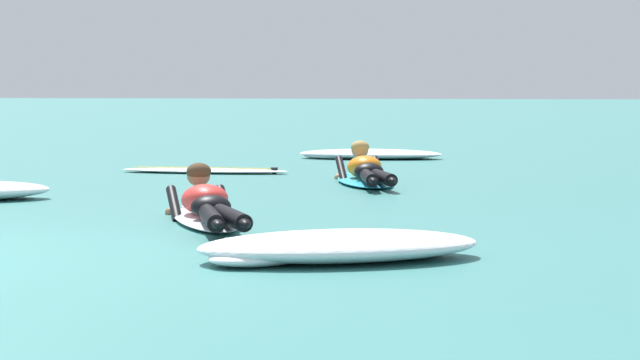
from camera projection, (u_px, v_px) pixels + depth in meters
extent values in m
plane|color=#387A75|center=(190.00, 166.00, 18.81)|extent=(120.00, 120.00, 0.00)
ellipsoid|color=silver|center=(206.00, 219.00, 11.43)|extent=(1.19, 2.10, 0.07)
ellipsoid|color=silver|center=(191.00, 207.00, 12.38)|extent=(0.24, 0.25, 0.06)
ellipsoid|color=red|center=(205.00, 199.00, 11.46)|extent=(0.60, 0.75, 0.34)
ellipsoid|color=black|center=(211.00, 207.00, 11.10)|extent=(0.42, 0.38, 0.20)
cylinder|color=black|center=(212.00, 218.00, 10.50)|extent=(0.39, 0.89, 0.14)
ellipsoid|color=black|center=(217.00, 224.00, 10.07)|extent=(0.17, 0.24, 0.08)
cylinder|color=black|center=(232.00, 217.00, 10.54)|extent=(0.48, 0.87, 0.14)
ellipsoid|color=black|center=(244.00, 223.00, 10.11)|extent=(0.17, 0.24, 0.08)
cylinder|color=black|center=(174.00, 205.00, 11.77)|extent=(0.27, 0.55, 0.32)
sphere|color=#8C6647|center=(170.00, 212.00, 12.14)|extent=(0.09, 0.09, 0.09)
cylinder|color=black|center=(224.00, 204.00, 11.85)|extent=(0.27, 0.55, 0.32)
sphere|color=#8C6647|center=(218.00, 212.00, 12.19)|extent=(0.09, 0.09, 0.09)
sphere|color=#8C6647|center=(199.00, 175.00, 11.83)|extent=(0.21, 0.21, 0.21)
ellipsoid|color=#47331E|center=(199.00, 172.00, 11.80)|extent=(0.28, 0.26, 0.16)
ellipsoid|color=#2DB2D1|center=(365.00, 181.00, 15.61)|extent=(1.05, 2.06, 0.07)
ellipsoid|color=#2DB2D1|center=(354.00, 174.00, 16.54)|extent=(0.25, 0.25, 0.06)
ellipsoid|color=orange|center=(364.00, 167.00, 15.64)|extent=(0.54, 0.70, 0.34)
ellipsoid|color=black|center=(369.00, 171.00, 15.29)|extent=(0.40, 0.35, 0.20)
cylinder|color=black|center=(369.00, 178.00, 14.73)|extent=(0.28, 0.82, 0.14)
ellipsoid|color=black|center=(372.00, 181.00, 14.32)|extent=(0.15, 0.24, 0.08)
cylinder|color=black|center=(383.00, 178.00, 14.75)|extent=(0.38, 0.82, 0.14)
ellipsoid|color=black|center=(392.00, 180.00, 14.35)|extent=(0.15, 0.24, 0.08)
cylinder|color=black|center=(342.00, 172.00, 15.97)|extent=(0.24, 0.63, 0.35)
sphere|color=tan|center=(338.00, 177.00, 16.37)|extent=(0.09, 0.09, 0.09)
cylinder|color=black|center=(379.00, 171.00, 16.00)|extent=(0.24, 0.63, 0.35)
sphere|color=tan|center=(374.00, 177.00, 16.38)|extent=(0.09, 0.09, 0.09)
sphere|color=tan|center=(360.00, 149.00, 15.99)|extent=(0.21, 0.21, 0.21)
ellipsoid|color=#AD894C|center=(360.00, 147.00, 15.97)|extent=(0.26, 0.25, 0.16)
ellipsoid|color=white|center=(204.00, 170.00, 17.40)|extent=(2.25, 0.62, 0.07)
cube|color=yellow|center=(204.00, 168.00, 17.39)|extent=(1.89, 0.13, 0.01)
cone|color=black|center=(274.00, 174.00, 17.23)|extent=(0.11, 0.11, 0.16)
ellipsoid|color=white|center=(3.00, 192.00, 13.73)|extent=(0.78, 0.62, 0.14)
ellipsoid|color=white|center=(339.00, 246.00, 9.07)|extent=(2.18, 1.62, 0.20)
ellipsoid|color=white|center=(402.00, 245.00, 9.34)|extent=(0.85, 0.78, 0.14)
ellipsoid|color=white|center=(258.00, 257.00, 8.84)|extent=(0.85, 0.82, 0.11)
ellipsoid|color=white|center=(370.00, 154.00, 20.46)|extent=(2.22, 0.95, 0.15)
ellipsoid|color=white|center=(407.00, 155.00, 20.51)|extent=(0.88, 0.65, 0.10)
ellipsoid|color=white|center=(327.00, 156.00, 20.47)|extent=(0.90, 0.72, 0.08)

